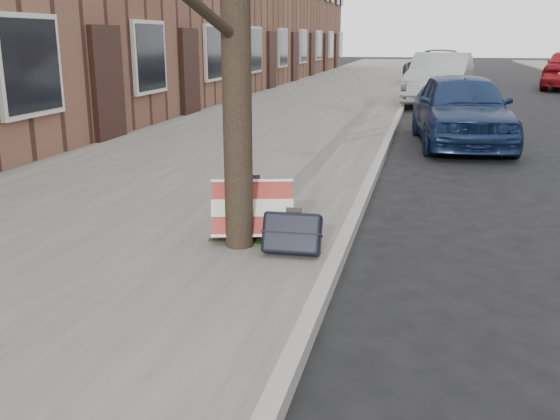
% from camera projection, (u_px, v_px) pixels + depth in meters
% --- Properties ---
extents(ground, '(120.00, 120.00, 0.00)m').
position_uv_depth(ground, '(498.00, 317.00, 4.38)').
color(ground, black).
rests_on(ground, ground).
extents(near_sidewalk, '(5.00, 70.00, 0.12)m').
position_uv_depth(near_sidewalk, '(325.00, 99.00, 19.25)').
color(near_sidewalk, slate).
rests_on(near_sidewalk, ground).
extents(dirt_patch, '(0.85, 0.85, 0.02)m').
position_uv_depth(dirt_patch, '(266.00, 230.00, 5.91)').
color(dirt_patch, black).
rests_on(dirt_patch, near_sidewalk).
extents(suitcase_red, '(0.79, 0.56, 0.55)m').
position_uv_depth(suitcase_red, '(253.00, 210.00, 5.60)').
color(suitcase_red, maroon).
rests_on(suitcase_red, near_sidewalk).
extents(suitcase_navy, '(0.50, 0.31, 0.39)m').
position_uv_depth(suitcase_navy, '(292.00, 233.00, 5.22)').
color(suitcase_navy, black).
rests_on(suitcase_navy, near_sidewalk).
extents(car_near_front, '(1.94, 3.99, 1.31)m').
position_uv_depth(car_near_front, '(461.00, 109.00, 11.20)').
color(car_near_front, '#142448').
rests_on(car_near_front, ground).
extents(car_near_mid, '(2.08, 4.60, 1.46)m').
position_uv_depth(car_near_mid, '(440.00, 79.00, 18.00)').
color(car_near_mid, '#929599').
rests_on(car_near_mid, ground).
extents(car_near_back, '(2.96, 5.31, 1.40)m').
position_uv_depth(car_near_back, '(438.00, 67.00, 25.82)').
color(car_near_back, '#343438').
rests_on(car_near_back, ground).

